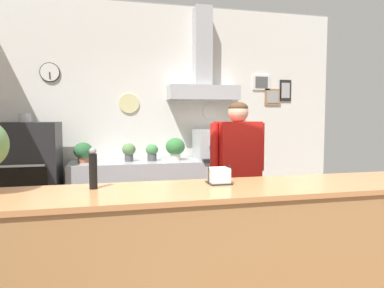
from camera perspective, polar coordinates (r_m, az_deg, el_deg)
The scene contains 12 objects.
back_wall_assembly at distance 4.93m, azimuth -3.09°, elevation 6.07°, with size 5.06×2.83×3.09m.
service_counter at distance 2.36m, azimuth 9.83°, elevation -19.57°, with size 3.70×0.60×1.07m.
back_prep_counter at distance 4.78m, azimuth -5.14°, elevation -8.27°, with size 2.35×0.62×0.92m.
pizza_oven at distance 4.62m, azimuth -25.34°, elevation -5.67°, with size 0.75×0.68×1.54m.
shop_worker at distance 3.48m, azimuth 7.45°, elevation -5.74°, with size 0.58×0.27×1.64m.
espresso_machine at distance 4.81m, azimuth 3.47°, elevation -0.14°, with size 0.48×0.55×0.41m.
potted_basil at distance 4.68m, azimuth -17.34°, elevation -1.19°, with size 0.24×0.24×0.26m.
potted_thyme at distance 4.72m, azimuth -2.75°, elevation -0.58°, with size 0.26×0.26×0.30m.
potted_sage at distance 4.68m, azimuth -6.56°, elevation -1.25°, with size 0.16×0.16×0.22m.
potted_oregano at distance 4.67m, azimuth -10.27°, elevation -1.12°, with size 0.18×0.18×0.24m.
pepper_grinder at distance 2.12m, azimuth -15.84°, elevation -3.87°, with size 0.05×0.05×0.24m.
napkin_holder at distance 2.22m, azimuth 4.42°, elevation -5.29°, with size 0.15×0.14×0.12m.
Camera 1 is at (-0.86, -2.24, 1.48)m, focal length 32.67 mm.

